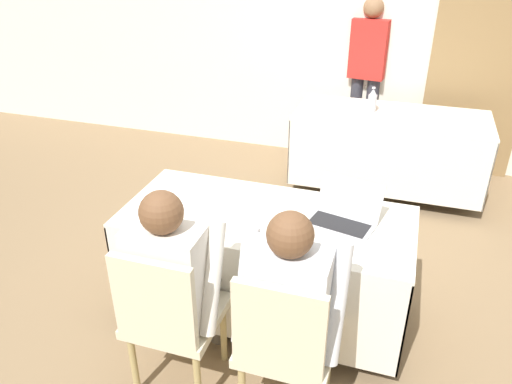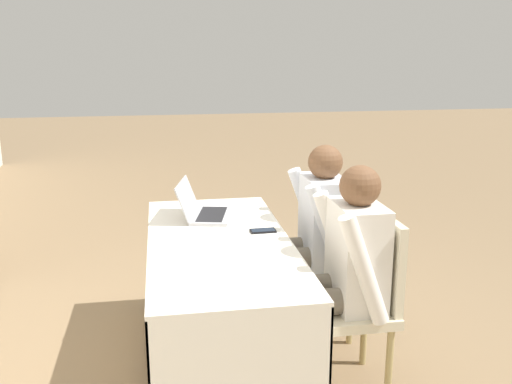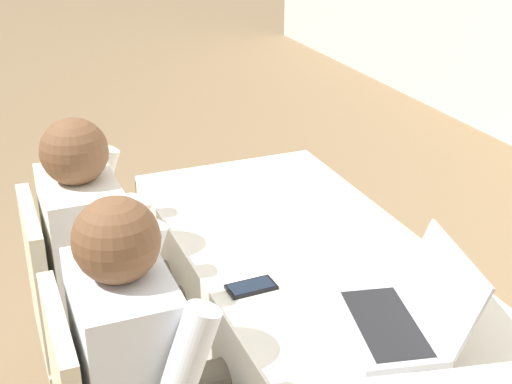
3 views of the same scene
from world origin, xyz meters
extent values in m
plane|color=#846B4C|center=(0.00, 0.00, 0.00)|extent=(24.00, 24.00, 0.00)
cube|color=silver|center=(0.00, 2.63, 1.35)|extent=(12.00, 0.06, 2.70)
cube|color=olive|center=(1.23, 2.57, 1.33)|extent=(0.86, 0.04, 2.65)
cube|color=white|center=(0.00, 0.00, 0.72)|extent=(1.64, 0.73, 0.02)
cube|color=white|center=(0.00, -0.36, 0.41)|extent=(1.64, 0.01, 0.60)
cube|color=white|center=(0.00, 0.36, 0.41)|extent=(1.64, 0.01, 0.60)
cube|color=white|center=(-0.81, 0.00, 0.41)|extent=(0.01, 0.73, 0.60)
cube|color=white|center=(0.81, 0.00, 0.41)|extent=(0.01, 0.73, 0.60)
cylinder|color=#333333|center=(0.00, 0.00, 0.06)|extent=(0.06, 0.06, 0.11)
cube|color=white|center=(0.55, 1.93, 0.72)|extent=(1.64, 0.73, 0.02)
cube|color=white|center=(0.55, 1.57, 0.41)|extent=(1.64, 0.01, 0.60)
cube|color=white|center=(0.55, 2.30, 0.41)|extent=(1.64, 0.01, 0.60)
cube|color=white|center=(-0.27, 1.93, 0.41)|extent=(0.01, 0.73, 0.60)
cube|color=white|center=(1.36, 1.93, 0.41)|extent=(0.01, 0.73, 0.60)
cylinder|color=#333333|center=(0.55, 1.93, 0.06)|extent=(0.06, 0.06, 0.11)
cube|color=#B7B7BC|center=(0.41, 0.00, 0.74)|extent=(0.40, 0.29, 0.02)
cube|color=black|center=(0.41, 0.00, 0.75)|extent=(0.34, 0.22, 0.00)
cube|color=#B7B7BC|center=(0.44, 0.14, 0.85)|extent=(0.37, 0.16, 0.20)
cube|color=black|center=(0.44, 0.14, 0.85)|extent=(0.33, 0.13, 0.17)
cube|color=black|center=(0.10, -0.25, 0.73)|extent=(0.08, 0.14, 0.01)
cube|color=#192333|center=(0.10, -0.25, 0.74)|extent=(0.07, 0.13, 0.00)
cube|color=white|center=(0.63, -0.18, 0.73)|extent=(0.31, 0.36, 0.00)
cylinder|color=#B7B7C1|center=(0.37, 1.96, 0.80)|extent=(0.08, 0.08, 0.15)
cone|color=#B7B7C1|center=(0.37, 1.96, 0.90)|extent=(0.06, 0.06, 0.06)
cylinder|color=silver|center=(0.37, 1.96, 0.94)|extent=(0.03, 0.03, 0.01)
cylinder|color=tan|center=(-0.11, -0.42, 0.20)|extent=(0.04, 0.04, 0.40)
cylinder|color=tan|center=(-0.47, -0.42, 0.20)|extent=(0.04, 0.04, 0.40)
cylinder|color=tan|center=(-0.11, -0.77, 0.20)|extent=(0.04, 0.04, 0.40)
cylinder|color=tan|center=(-0.47, -0.77, 0.20)|extent=(0.04, 0.04, 0.40)
cube|color=beige|center=(-0.29, -0.60, 0.43)|extent=(0.44, 0.44, 0.05)
cube|color=beige|center=(-0.29, -0.80, 0.68)|extent=(0.40, 0.04, 0.45)
cylinder|color=tan|center=(0.47, -0.42, 0.20)|extent=(0.04, 0.04, 0.40)
cylinder|color=tan|center=(0.11, -0.42, 0.20)|extent=(0.04, 0.04, 0.40)
cube|color=beige|center=(0.29, -0.60, 0.43)|extent=(0.44, 0.44, 0.05)
cube|color=beige|center=(0.29, -0.80, 0.68)|extent=(0.40, 0.04, 0.45)
cylinder|color=#665B4C|center=(-0.20, -0.47, 0.52)|extent=(0.13, 0.42, 0.13)
cylinder|color=#665B4C|center=(-0.38, -0.47, 0.52)|extent=(0.13, 0.42, 0.13)
cylinder|color=#665B4C|center=(-0.20, -0.29, 0.23)|extent=(0.10, 0.10, 0.45)
cylinder|color=#665B4C|center=(-0.38, -0.29, 0.23)|extent=(0.10, 0.10, 0.45)
cube|color=silver|center=(-0.29, -0.65, 0.71)|extent=(0.36, 0.22, 0.52)
cylinder|color=silver|center=(-0.08, -0.61, 0.72)|extent=(0.08, 0.26, 0.54)
cylinder|color=silver|center=(-0.50, -0.61, 0.72)|extent=(0.08, 0.26, 0.54)
sphere|color=brown|center=(-0.29, -0.65, 1.06)|extent=(0.20, 0.20, 0.20)
cylinder|color=#665B4C|center=(0.38, -0.47, 0.52)|extent=(0.13, 0.42, 0.13)
cylinder|color=#665B4C|center=(0.20, -0.47, 0.52)|extent=(0.13, 0.42, 0.13)
cylinder|color=#665B4C|center=(0.38, -0.29, 0.23)|extent=(0.10, 0.10, 0.45)
cylinder|color=#665B4C|center=(0.20, -0.29, 0.23)|extent=(0.10, 0.10, 0.45)
cube|color=silver|center=(0.29, -0.65, 0.71)|extent=(0.36, 0.22, 0.52)
cylinder|color=silver|center=(0.50, -0.61, 0.72)|extent=(0.08, 0.26, 0.54)
cylinder|color=silver|center=(0.08, -0.61, 0.72)|extent=(0.08, 0.26, 0.54)
sphere|color=brown|center=(0.29, -0.65, 1.06)|extent=(0.20, 0.20, 0.20)
cylinder|color=#33333D|center=(0.16, 2.61, 0.42)|extent=(0.12, 0.12, 0.85)
cylinder|color=#33333D|center=(0.32, 2.59, 0.42)|extent=(0.12, 0.12, 0.85)
cube|color=red|center=(0.24, 2.60, 1.12)|extent=(0.36, 0.24, 0.55)
sphere|color=#8C6647|center=(0.24, 2.60, 1.49)|extent=(0.19, 0.19, 0.19)
camera|label=1|loc=(0.68, -2.31, 2.18)|focal=35.00mm
camera|label=2|loc=(-2.80, 0.28, 1.71)|focal=40.00mm
camera|label=3|loc=(1.70, -0.88, 1.82)|focal=50.00mm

